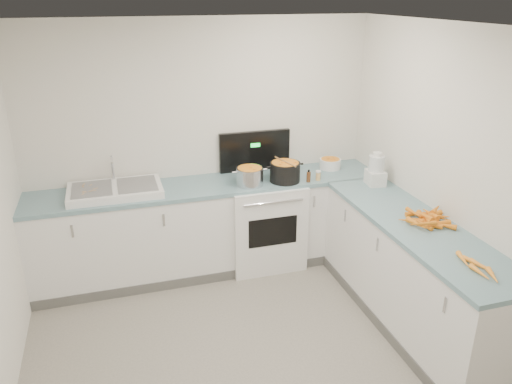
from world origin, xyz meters
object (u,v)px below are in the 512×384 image
object	(u,v)px
stove	(263,220)
spice_jar	(318,176)
extract_bottle	(309,177)
steel_pot	(250,177)
black_pot	(285,173)
mixing_bowl	(330,164)
food_processor	(376,171)
sink	(115,190)

from	to	relation	value
stove	spice_jar	bearing A→B (deg)	-21.05
extract_bottle	steel_pot	bearing A→B (deg)	171.08
extract_bottle	black_pot	bearing A→B (deg)	157.76
black_pot	mixing_bowl	size ratio (longest dim) A/B	1.31
extract_bottle	stove	bearing A→B (deg)	151.93
black_pot	extract_bottle	world-z (taller)	black_pot
spice_jar	stove	bearing A→B (deg)	158.95
stove	black_pot	bearing A→B (deg)	-34.06
mixing_bowl	spice_jar	distance (m)	0.40
black_pot	mixing_bowl	world-z (taller)	black_pot
mixing_bowl	food_processor	distance (m)	0.62
extract_bottle	food_processor	size ratio (longest dim) A/B	0.32
steel_pot	extract_bottle	distance (m)	0.59
black_pot	food_processor	world-z (taller)	food_processor
extract_bottle	food_processor	bearing A→B (deg)	-22.89
steel_pot	mixing_bowl	distance (m)	0.99
steel_pot	extract_bottle	world-z (taller)	steel_pot
steel_pot	stove	bearing A→B (deg)	35.73
mixing_bowl	extract_bottle	world-z (taller)	mixing_bowl
sink	black_pot	xyz separation A→B (m)	(1.64, -0.14, 0.05)
black_pot	sink	bearing A→B (deg)	174.98
stove	spice_jar	xyz separation A→B (m)	(0.52, -0.20, 0.51)
spice_jar	sink	bearing A→B (deg)	173.75
food_processor	spice_jar	bearing A→B (deg)	150.98
black_pot	stove	bearing A→B (deg)	145.94
steel_pot	black_pot	world-z (taller)	black_pot
spice_jar	food_processor	world-z (taller)	food_processor
stove	extract_bottle	xyz separation A→B (m)	(0.41, -0.22, 0.52)
black_pot	food_processor	bearing A→B (deg)	-22.72
mixing_bowl	food_processor	xyz separation A→B (m)	(0.22, -0.57, 0.09)
stove	food_processor	world-z (taller)	stove
black_pot	extract_bottle	size ratio (longest dim) A/B	2.89
stove	mixing_bowl	bearing A→B (deg)	7.07
spice_jar	black_pot	bearing A→B (deg)	167.73
stove	black_pot	size ratio (longest dim) A/B	4.52
stove	extract_bottle	bearing A→B (deg)	-28.07
steel_pot	food_processor	size ratio (longest dim) A/B	0.81
stove	extract_bottle	size ratio (longest dim) A/B	13.06
steel_pot	black_pot	bearing A→B (deg)	-0.36
stove	steel_pot	world-z (taller)	stove
stove	food_processor	size ratio (longest dim) A/B	4.12
stove	food_processor	bearing A→B (deg)	-25.04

